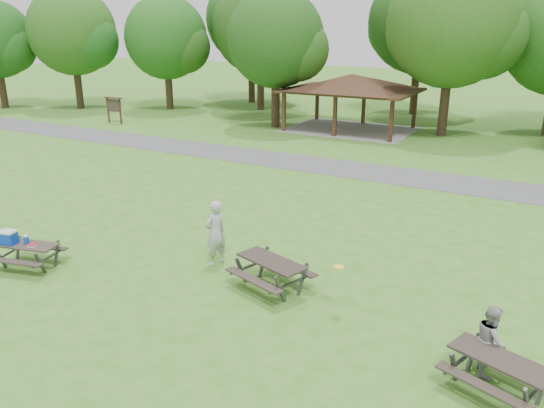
{
  "coord_description": "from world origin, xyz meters",
  "views": [
    {
      "loc": [
        8.97,
        -10.34,
        6.85
      ],
      "look_at": [
        1.0,
        4.0,
        1.3
      ],
      "focal_mm": 35.0,
      "sensor_mm": 36.0,
      "label": 1
    }
  ],
  "objects_px": {
    "frisbee_thrower": "(215,233)",
    "frisbee_catcher": "(491,339)",
    "picnic_table_middle": "(271,267)",
    "picnic_table_near": "(22,245)"
  },
  "relations": [
    {
      "from": "frisbee_thrower",
      "to": "frisbee_catcher",
      "type": "distance_m",
      "value": 8.08
    },
    {
      "from": "picnic_table_middle",
      "to": "frisbee_catcher",
      "type": "xyz_separation_m",
      "value": [
        5.71,
        -1.02,
        0.12
      ]
    },
    {
      "from": "picnic_table_near",
      "to": "frisbee_catcher",
      "type": "distance_m",
      "value": 12.88
    },
    {
      "from": "picnic_table_near",
      "to": "frisbee_catcher",
      "type": "bearing_deg",
      "value": 6.1
    },
    {
      "from": "picnic_table_middle",
      "to": "frisbee_catcher",
      "type": "height_order",
      "value": "frisbee_catcher"
    },
    {
      "from": "frisbee_thrower",
      "to": "picnic_table_middle",
      "type": "bearing_deg",
      "value": 91.55
    },
    {
      "from": "picnic_table_near",
      "to": "frisbee_thrower",
      "type": "bearing_deg",
      "value": 31.13
    },
    {
      "from": "picnic_table_near",
      "to": "picnic_table_middle",
      "type": "height_order",
      "value": "picnic_table_near"
    },
    {
      "from": "picnic_table_near",
      "to": "picnic_table_middle",
      "type": "relative_size",
      "value": 0.86
    },
    {
      "from": "frisbee_catcher",
      "to": "picnic_table_near",
      "type": "bearing_deg",
      "value": 80.22
    }
  ]
}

